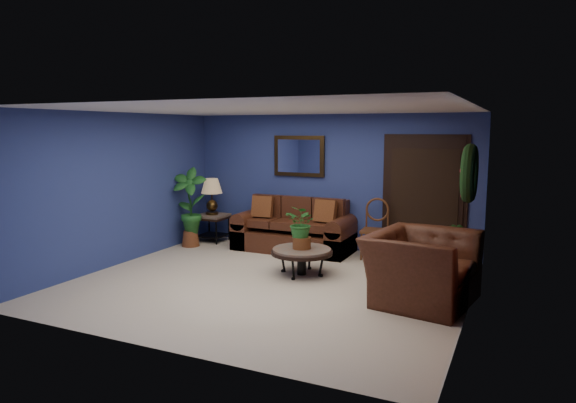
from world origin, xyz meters
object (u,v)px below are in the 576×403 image
at_px(sofa, 295,233).
at_px(end_table, 212,221).
at_px(coffee_table, 302,252).
at_px(armchair, 421,268).
at_px(table_lamp, 212,192).
at_px(side_chair, 376,224).

height_order(sofa, end_table, sofa).
distance_m(coffee_table, armchair, 1.97).
xyz_separation_m(end_table, table_lamp, (-0.00, 0.00, 0.58)).
bearing_deg(coffee_table, table_lamp, 150.76).
xyz_separation_m(side_chair, armchair, (1.15, -2.01, -0.13)).
height_order(end_table, armchair, armchair).
bearing_deg(side_chair, table_lamp, 176.98).
bearing_deg(side_chair, armchair, -64.66).
xyz_separation_m(coffee_table, armchair, (1.90, -0.51, 0.10)).
relative_size(sofa, armchair, 1.56).
bearing_deg(armchair, side_chair, 39.29).
bearing_deg(end_table, coffee_table, -29.24).
relative_size(sofa, coffee_table, 2.28).
distance_m(end_table, table_lamp, 0.58).
xyz_separation_m(table_lamp, armchair, (4.45, -1.94, -0.54)).
bearing_deg(sofa, end_table, -178.99).
height_order(side_chair, armchair, side_chair).
bearing_deg(table_lamp, coffee_table, -29.24).
bearing_deg(end_table, sofa, 1.01).
bearing_deg(coffee_table, end_table, 150.76).
bearing_deg(sofa, side_chair, 1.70).
xyz_separation_m(end_table, armchair, (4.45, -1.94, 0.04)).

